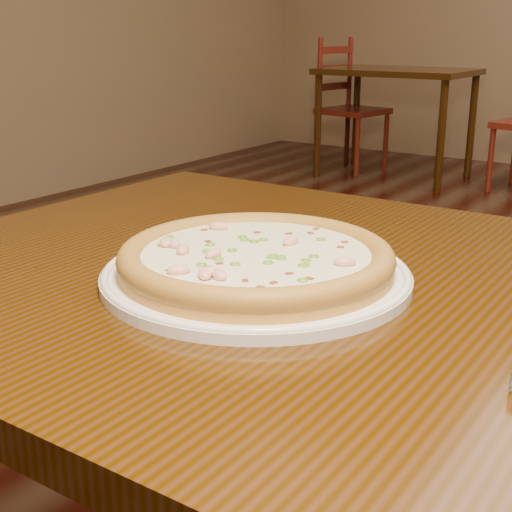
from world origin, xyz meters
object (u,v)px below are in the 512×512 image
Objects in this scene: plate at (256,274)px; chair_a at (347,109)px; hero_table at (368,371)px; bg_table_left at (397,83)px; pizza at (256,259)px.

chair_a is at bearing 115.83° from plate.
hero_table is 3.46× the size of plate.
plate is 4.40m from bg_table_left.
pizza is (-0.00, -0.00, 0.02)m from plate.
plate is at bearing 63.22° from pizza.
plate is (-0.12, -0.05, 0.11)m from hero_table.
plate is 0.37× the size of chair_a.
chair_a is at bearing 166.70° from bg_table_left.
pizza is at bearing -68.62° from bg_table_left.
plate is at bearing -64.17° from chair_a.
hero_table is 3.89× the size of pizza.
pizza reaches higher than hero_table.
plate is 0.35× the size of bg_table_left.
pizza reaches higher than plate.
plate is 1.12× the size of pizza.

